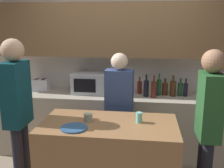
% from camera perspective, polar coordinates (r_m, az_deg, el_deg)
% --- Properties ---
extents(back_wall, '(6.40, 0.40, 2.70)m').
position_cam_1_polar(back_wall, '(3.91, 1.98, 7.52)').
color(back_wall, silver).
rests_on(back_wall, ground_plane).
extents(back_counter, '(3.60, 0.62, 0.92)m').
position_cam_1_polar(back_counter, '(3.91, 1.47, -8.82)').
color(back_counter, '#B7AD99').
rests_on(back_counter, ground_plane).
extents(kitchen_island, '(1.40, 0.73, 0.93)m').
position_cam_1_polar(kitchen_island, '(2.91, -0.67, -16.99)').
color(kitchen_island, '#996B42').
rests_on(kitchen_island, ground_plane).
extents(microwave, '(0.52, 0.39, 0.30)m').
position_cam_1_polar(microwave, '(3.86, -4.60, 0.29)').
color(microwave, '#B7BABC').
rests_on(microwave, back_counter).
extents(toaster, '(0.26, 0.16, 0.18)m').
position_cam_1_polar(toaster, '(4.10, -15.29, -0.20)').
color(toaster, silver).
rests_on(toaster, back_counter).
extents(bottle_0, '(0.07, 0.07, 0.25)m').
position_cam_1_polar(bottle_0, '(3.83, 6.01, -0.69)').
color(bottle_0, maroon).
rests_on(bottle_0, back_counter).
extents(bottle_1, '(0.07, 0.07, 0.31)m').
position_cam_1_polar(bottle_1, '(3.68, 7.45, -0.87)').
color(bottle_1, black).
rests_on(bottle_1, back_counter).
extents(bottle_2, '(0.07, 0.07, 0.31)m').
position_cam_1_polar(bottle_2, '(3.64, 9.05, -1.14)').
color(bottle_2, maroon).
rests_on(bottle_2, back_counter).
extents(bottle_3, '(0.06, 0.06, 0.32)m').
position_cam_1_polar(bottle_3, '(3.77, 10.14, -0.65)').
color(bottle_3, '#194723').
rests_on(bottle_3, back_counter).
extents(bottle_4, '(0.08, 0.08, 0.24)m').
position_cam_1_polar(bottle_4, '(3.81, 11.44, -0.99)').
color(bottle_4, '#472814').
rests_on(bottle_4, back_counter).
extents(bottle_5, '(0.08, 0.08, 0.30)m').
position_cam_1_polar(bottle_5, '(3.77, 13.11, -0.89)').
color(bottle_5, '#472814').
rests_on(bottle_5, back_counter).
extents(bottle_6, '(0.07, 0.07, 0.26)m').
position_cam_1_polar(bottle_6, '(3.81, 14.59, -1.07)').
color(bottle_6, '#194723').
rests_on(bottle_6, back_counter).
extents(bottle_7, '(0.06, 0.06, 0.25)m').
position_cam_1_polar(bottle_7, '(3.81, 15.70, -1.14)').
color(bottle_7, black).
rests_on(bottle_7, back_counter).
extents(plate_on_island, '(0.26, 0.26, 0.01)m').
position_cam_1_polar(plate_on_island, '(2.59, -8.28, -9.43)').
color(plate_on_island, '#2D5684').
rests_on(plate_on_island, kitchen_island).
extents(cup_0, '(0.06, 0.06, 0.11)m').
position_cam_1_polar(cup_0, '(2.71, 5.91, -7.25)').
color(cup_0, '#76D9CB').
rests_on(cup_0, kitchen_island).
extents(cup_1, '(0.09, 0.09, 0.08)m').
position_cam_1_polar(cup_1, '(2.75, -5.20, -7.26)').
color(cup_1, '#AAB193').
rests_on(cup_1, kitchen_island).
extents(person_left, '(0.23, 0.34, 1.78)m').
position_cam_1_polar(person_left, '(2.95, -19.92, -4.52)').
color(person_left, black).
rests_on(person_left, ground_plane).
extents(person_center, '(0.35, 0.21, 1.58)m').
position_cam_1_polar(person_center, '(3.28, 1.56, -4.48)').
color(person_center, black).
rests_on(person_center, ground_plane).
extents(person_right, '(0.22, 0.34, 1.69)m').
position_cam_1_polar(person_right, '(2.73, 20.26, -7.27)').
color(person_right, black).
rests_on(person_right, ground_plane).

